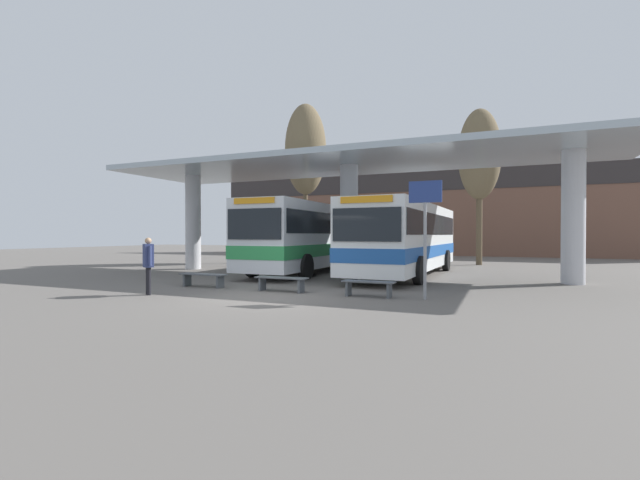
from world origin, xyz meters
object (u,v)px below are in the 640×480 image
Objects in this scene: info_sign_platform at (425,216)px; waiting_bench_mid_platform at (203,277)px; transit_bus_left_bay at (309,235)px; poplar_tree_behind_right at (480,155)px; transit_bus_center_bay at (406,236)px; parked_car_street at (318,244)px; waiting_bench_near_pillar at (368,285)px; pedestrian_waiting at (148,260)px; poplar_tree_behind_left at (306,150)px; waiting_bench_far_platform at (281,281)px.

waiting_bench_mid_platform is at bearing -178.68° from info_sign_platform.
poplar_tree_behind_right reaches higher than transit_bus_left_bay.
parked_car_street is at bearing -52.67° from transit_bus_center_bay.
waiting_bench_near_pillar is 0.89× the size of pedestrian_waiting.
poplar_tree_behind_right reaches higher than transit_bus_center_bay.
waiting_bench_mid_platform is 18.29m from poplar_tree_behind_right.
poplar_tree_behind_left is at bearing -75.70° from parked_car_street.
transit_bus_center_bay reaches higher than waiting_bench_far_platform.
parked_car_street is at bearing 108.06° from poplar_tree_behind_left.
poplar_tree_behind_right is at bearing -106.61° from transit_bus_center_bay.
pedestrian_waiting reaches higher than waiting_bench_far_platform.
transit_bus_center_bay is 2.58× the size of parked_car_street.
waiting_bench_near_pillar is 0.16× the size of poplar_tree_behind_right.
info_sign_platform is at bearing 134.26° from transit_bus_left_bay.
transit_bus_center_bay is at bearing 93.15° from waiting_bench_near_pillar.
transit_bus_left_bay reaches higher than parked_car_street.
parked_car_street is at bearing 152.84° from poplar_tree_behind_right.
waiting_bench_near_pillar is 6.59m from pedestrian_waiting.
pedestrian_waiting is (-6.17, -2.19, 0.71)m from waiting_bench_near_pillar.
info_sign_platform reaches higher than transit_bus_left_bay.
parked_car_street is (-11.14, 22.06, 0.64)m from waiting_bench_near_pillar.
info_sign_platform is 0.32× the size of poplar_tree_behind_left.
waiting_bench_far_platform is 0.19× the size of poplar_tree_behind_right.
transit_bus_center_bay is 10.97m from pedestrian_waiting.
poplar_tree_behind_left reaches higher than parked_car_street.
waiting_bench_near_pillar and waiting_bench_far_platform have the same top height.
poplar_tree_behind_right reaches higher than info_sign_platform.
poplar_tree_behind_left is at bearing -64.48° from transit_bus_left_bay.
poplar_tree_behind_left reaches higher than pedestrian_waiting.
waiting_bench_near_pillar is at bearing 125.71° from transit_bus_left_bay.
waiting_bench_far_platform is at bearing 180.00° from waiting_bench_near_pillar.
info_sign_platform is at bearing 1.32° from waiting_bench_mid_platform.
info_sign_platform reaches higher than parked_car_street.
waiting_bench_near_pillar is 24.72m from parked_car_street.
transit_bus_center_bay is 3.43× the size of info_sign_platform.
pedestrian_waiting is at bearing -82.07° from poplar_tree_behind_left.
info_sign_platform is 8.20m from pedestrian_waiting.
waiting_bench_mid_platform is at bearing -79.64° from poplar_tree_behind_left.
info_sign_platform is at bearing 52.01° from pedestrian_waiting.
waiting_bench_near_pillar is 0.88× the size of waiting_bench_far_platform.
poplar_tree_behind_right is at bearing -131.26° from transit_bus_left_bay.
transit_bus_left_bay is at bearing -71.86° from parked_car_street.
transit_bus_left_bay reaches higher than waiting_bench_near_pillar.
parked_car_street is at bearing 103.40° from waiting_bench_mid_platform.
waiting_bench_mid_platform is 0.19× the size of poplar_tree_behind_right.
transit_bus_left_bay is at bearing -63.58° from poplar_tree_behind_left.
waiting_bench_far_platform is 23.57m from parked_car_street.
waiting_bench_far_platform is 0.40× the size of parked_car_street.
info_sign_platform is 25.35m from parked_car_street.
poplar_tree_behind_left is at bearing 126.67° from info_sign_platform.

